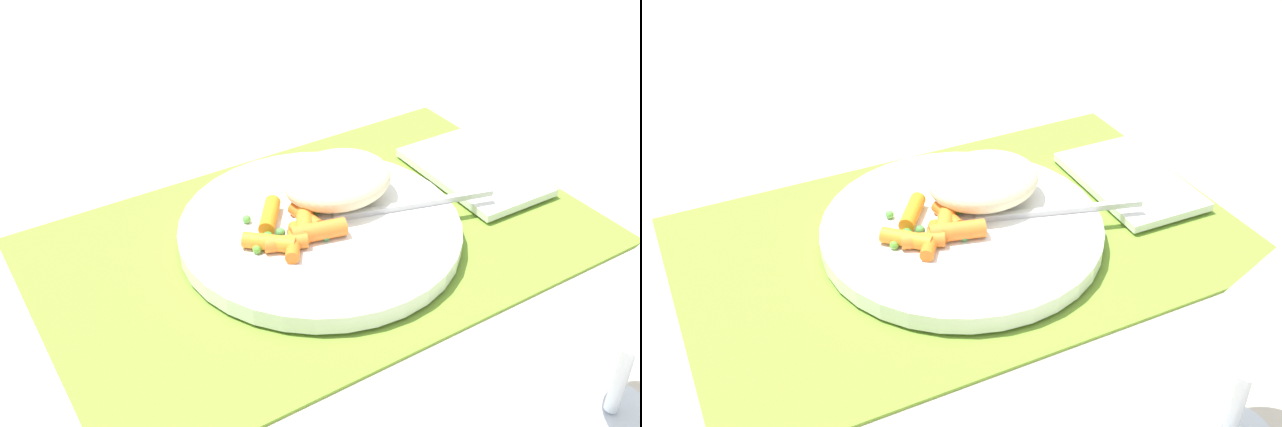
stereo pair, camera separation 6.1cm
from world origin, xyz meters
TOP-DOWN VIEW (x-y plane):
  - ground_plane at (0.00, 0.00)m, footprint 2.40×2.40m
  - placemat at (0.00, 0.00)m, footprint 0.50×0.32m
  - plate at (0.00, 0.00)m, footprint 0.26×0.26m
  - rice_mound at (-0.03, -0.02)m, footprint 0.11×0.09m
  - carrot_portion at (0.03, 0.01)m, footprint 0.09×0.09m
  - pea_scatter at (0.02, -0.01)m, footprint 0.09×0.07m
  - fork at (-0.04, 0.01)m, footprint 0.20×0.07m
  - napkin at (-0.19, -0.01)m, footprint 0.09×0.15m

SIDE VIEW (x-z plane):
  - ground_plane at x=0.00m, z-range 0.00..0.00m
  - placemat at x=0.00m, z-range 0.00..0.01m
  - napkin at x=-0.19m, z-range 0.01..0.01m
  - plate at x=0.00m, z-range 0.01..0.02m
  - fork at x=-0.04m, z-range 0.02..0.03m
  - pea_scatter at x=0.02m, z-range 0.02..0.03m
  - carrot_portion at x=0.03m, z-range 0.02..0.04m
  - rice_mound at x=-0.03m, z-range 0.02..0.06m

